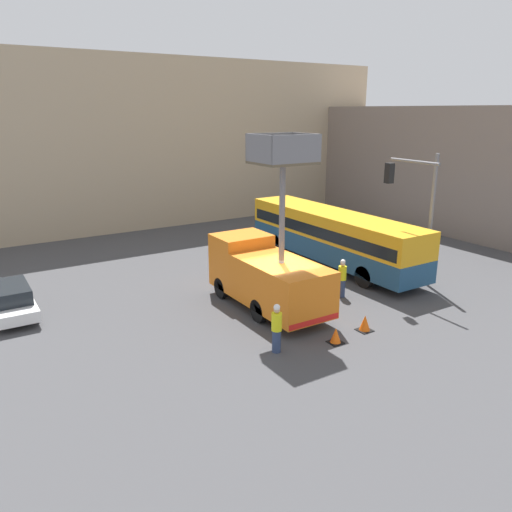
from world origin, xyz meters
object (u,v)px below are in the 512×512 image
traffic_cone_near_truck (336,336)px  traffic_cone_mid_road (365,323)px  utility_truck (267,272)px  traffic_light_pole (418,201)px  parked_car_curbside (10,299)px  city_bus (332,234)px  road_worker_directing (342,278)px  road_worker_near_truck (277,328)px

traffic_cone_near_truck → traffic_cone_mid_road: traffic_cone_mid_road is taller
utility_truck → traffic_cone_mid_road: bearing=-64.1°
traffic_light_pole → parked_car_curbside: bearing=158.8°
city_bus → traffic_cone_near_truck: 10.17m
utility_truck → traffic_light_pole: (7.56, -1.51, 2.68)m
traffic_cone_mid_road → parked_car_curbside: bearing=141.5°
road_worker_directing → traffic_cone_near_truck: (-3.45, -3.59, -0.63)m
road_worker_near_truck → parked_car_curbside: road_worker_near_truck is taller
utility_truck → road_worker_directing: size_ratio=4.15×
city_bus → parked_car_curbside: bearing=88.0°
city_bus → parked_car_curbside: size_ratio=2.64×
city_bus → parked_car_curbside: city_bus is taller
utility_truck → city_bus: 7.51m
utility_truck → traffic_cone_near_truck: (0.29, -4.32, -1.37)m
parked_car_curbside → traffic_light_pole: bearing=-21.2°
city_bus → road_worker_near_truck: bearing=133.7°
traffic_light_pole → road_worker_directing: traffic_light_pole is taller
city_bus → traffic_cone_mid_road: (-4.68, -7.56, -1.48)m
utility_truck → traffic_cone_mid_road: utility_truck is taller
city_bus → traffic_light_pole: (0.89, -4.97, 2.55)m
utility_truck → road_worker_near_truck: size_ratio=4.09×
road_worker_near_truck → traffic_cone_near_truck: bearing=167.8°
road_worker_near_truck → parked_car_curbside: bearing=-47.0°
road_worker_near_truck → road_worker_directing: bearing=-150.2°
road_worker_directing → parked_car_curbside: 14.69m
road_worker_near_truck → road_worker_directing: size_ratio=1.01×
traffic_cone_near_truck → parked_car_curbside: 13.80m
traffic_light_pole → road_worker_near_truck: size_ratio=3.50×
traffic_light_pole → traffic_cone_mid_road: size_ratio=9.93×
road_worker_directing → parked_car_curbside: (-13.44, 5.93, -0.22)m
city_bus → parked_car_curbside: 16.49m
utility_truck → parked_car_curbside: 11.04m
traffic_light_pole → road_worker_directing: 5.18m
road_worker_directing → traffic_cone_mid_road: size_ratio=2.80×
city_bus → traffic_cone_mid_road: 9.01m
traffic_light_pole → parked_car_curbside: 18.86m
city_bus → utility_truck: bearing=121.4°
traffic_light_pole → traffic_cone_mid_road: traffic_light_pole is taller
traffic_light_pole → traffic_cone_near_truck: traffic_light_pole is taller
city_bus → traffic_cone_near_truck: size_ratio=20.14×
traffic_light_pole → traffic_cone_near_truck: 8.78m
utility_truck → traffic_cone_mid_road: (1.99, -4.10, -1.34)m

